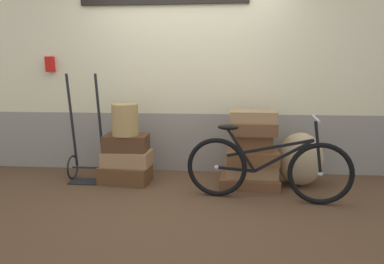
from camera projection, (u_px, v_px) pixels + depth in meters
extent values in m
cube|color=#513823|center=(183.00, 193.00, 3.80)|extent=(9.14, 5.20, 0.06)
cube|color=gray|center=(189.00, 141.00, 4.55)|extent=(7.14, 0.20, 0.78)
cube|color=beige|center=(189.00, 43.00, 4.31)|extent=(7.14, 0.20, 1.83)
cube|color=red|center=(50.00, 64.00, 4.38)|extent=(0.10, 0.08, 0.20)
cube|color=brown|center=(126.00, 174.00, 4.04)|extent=(0.62, 0.42, 0.21)
cube|color=#9E754C|center=(127.00, 158.00, 4.03)|extent=(0.60, 0.38, 0.18)
cube|color=#4C2D19|center=(126.00, 143.00, 4.01)|extent=(0.52, 0.33, 0.20)
cube|color=brown|center=(250.00, 181.00, 3.92)|extent=(0.72, 0.50, 0.12)
cube|color=#9E754C|center=(251.00, 169.00, 3.93)|extent=(0.60, 0.36, 0.17)
cube|color=brown|center=(252.00, 156.00, 3.89)|extent=(0.61, 0.44, 0.14)
cube|color=brown|center=(253.00, 142.00, 3.86)|extent=(0.43, 0.27, 0.19)
cube|color=brown|center=(254.00, 128.00, 3.80)|extent=(0.51, 0.36, 0.14)
cube|color=#9E754C|center=(253.00, 116.00, 3.83)|extent=(0.54, 0.36, 0.13)
cylinder|color=#A8844C|center=(125.00, 120.00, 3.93)|extent=(0.31, 0.31, 0.37)
torus|color=black|center=(73.00, 167.00, 4.16)|extent=(0.02, 0.31, 0.31)
torus|color=black|center=(104.00, 168.00, 4.13)|extent=(0.02, 0.31, 0.31)
cylinder|color=black|center=(88.00, 168.00, 4.15)|extent=(0.41, 0.02, 0.02)
cylinder|color=black|center=(72.00, 121.00, 4.05)|extent=(0.03, 0.16, 1.16)
cylinder|color=black|center=(100.00, 122.00, 4.03)|extent=(0.03, 0.16, 1.16)
cube|color=black|center=(86.00, 181.00, 4.07)|extent=(0.37, 0.22, 0.02)
ellipsoid|color=tan|center=(300.00, 159.00, 3.92)|extent=(0.53, 0.45, 0.63)
torus|color=black|center=(217.00, 167.00, 3.57)|extent=(0.65, 0.14, 0.65)
sphere|color=#B2B2B7|center=(217.00, 167.00, 3.57)|extent=(0.05, 0.05, 0.05)
torus|color=black|center=(320.00, 174.00, 3.34)|extent=(0.65, 0.14, 0.65)
sphere|color=#B2B2B7|center=(320.00, 174.00, 3.34)|extent=(0.05, 0.05, 0.05)
cube|color=black|center=(284.00, 156.00, 3.39)|extent=(0.59, 0.11, 0.39)
cube|color=black|center=(241.00, 150.00, 3.47)|extent=(0.31, 0.07, 0.45)
cube|color=black|center=(235.00, 169.00, 3.53)|extent=(0.40, 0.08, 0.04)
cube|color=black|center=(269.00, 148.00, 3.41)|extent=(0.86, 0.14, 0.23)
cube|color=black|center=(318.00, 148.00, 3.30)|extent=(0.11, 0.04, 0.54)
ellipsoid|color=black|center=(228.00, 127.00, 3.46)|extent=(0.23, 0.12, 0.06)
cylinder|color=#A5A5AD|center=(316.00, 118.00, 3.26)|extent=(0.09, 0.46, 0.02)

